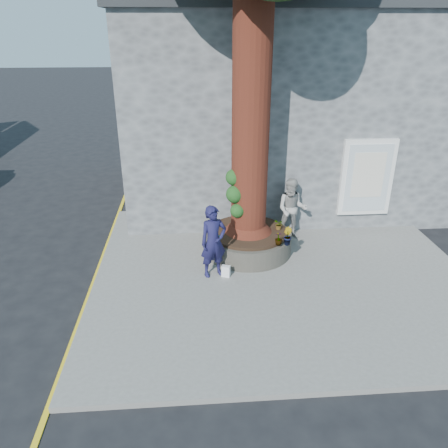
{
  "coord_description": "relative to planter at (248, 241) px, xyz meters",
  "views": [
    {
      "loc": [
        -0.62,
        -8.24,
        5.63
      ],
      "look_at": [
        0.11,
        1.3,
        1.25
      ],
      "focal_mm": 35.0,
      "sensor_mm": 36.0,
      "label": 1
    }
  ],
  "objects": [
    {
      "name": "woman",
      "position": [
        1.31,
        0.73,
        0.57
      ],
      "size": [
        0.98,
        0.85,
        1.72
      ],
      "primitive_type": "imported",
      "rotation": [
        0.0,
        0.0,
        -0.27
      ],
      "color": "#A3A19C",
      "rests_on": "pavement"
    },
    {
      "name": "man",
      "position": [
        -0.97,
        -1.15,
        0.59
      ],
      "size": [
        0.75,
        0.62,
        1.77
      ],
      "primitive_type": "imported",
      "rotation": [
        0.0,
        0.0,
        0.35
      ],
      "color": "#17163D",
      "rests_on": "pavement"
    },
    {
      "name": "planter",
      "position": [
        0.0,
        0.0,
        0.0
      ],
      "size": [
        2.3,
        2.3,
        0.6
      ],
      "color": "black",
      "rests_on": "pavement"
    },
    {
      "name": "plant_a",
      "position": [
        -0.85,
        -0.85,
        0.47
      ],
      "size": [
        0.2,
        0.16,
        0.33
      ],
      "primitive_type": "imported",
      "rotation": [
        0.0,
        0.0,
        0.23
      ],
      "color": "gray",
      "rests_on": "planter"
    },
    {
      "name": "plant_c",
      "position": [
        0.64,
        -0.85,
        0.47
      ],
      "size": [
        0.23,
        0.23,
        0.33
      ],
      "primitive_type": "imported",
      "rotation": [
        0.0,
        0.0,
        3.46
      ],
      "color": "gray",
      "rests_on": "planter"
    },
    {
      "name": "stone_shop",
      "position": [
        1.7,
        5.2,
        2.75
      ],
      "size": [
        10.3,
        8.3,
        6.3
      ],
      "color": "#535559",
      "rests_on": "ground"
    },
    {
      "name": "plant_d",
      "position": [
        0.81,
        -0.0,
        0.45
      ],
      "size": [
        0.28,
        0.3,
        0.28
      ],
      "primitive_type": "imported",
      "rotation": [
        0.0,
        0.0,
        4.93
      ],
      "color": "gray",
      "rests_on": "planter"
    },
    {
      "name": "pavement",
      "position": [
        0.7,
        -1.0,
        -0.35
      ],
      "size": [
        9.0,
        8.0,
        0.12
      ],
      "primitive_type": "cube",
      "color": "slate",
      "rests_on": "ground"
    },
    {
      "name": "yellow_line",
      "position": [
        -3.85,
        -1.0,
        -0.41
      ],
      "size": [
        0.1,
        30.0,
        0.01
      ],
      "primitive_type": "cube",
      "color": "yellow",
      "rests_on": "ground"
    },
    {
      "name": "ground",
      "position": [
        -0.8,
        -2.0,
        -0.41
      ],
      "size": [
        120.0,
        120.0,
        0.0
      ],
      "primitive_type": "plane",
      "color": "black",
      "rests_on": "ground"
    },
    {
      "name": "plant_b",
      "position": [
        0.85,
        -0.85,
        0.53
      ],
      "size": [
        0.26,
        0.27,
        0.44
      ],
      "primitive_type": "imported",
      "rotation": [
        0.0,
        0.0,
        1.7
      ],
      "color": "gray",
      "rests_on": "planter"
    },
    {
      "name": "shopping_bag",
      "position": [
        -0.68,
        -1.26,
        -0.15
      ],
      "size": [
        0.23,
        0.18,
        0.28
      ],
      "primitive_type": "cube",
      "rotation": [
        0.0,
        0.0,
        -0.34
      ],
      "color": "white",
      "rests_on": "pavement"
    }
  ]
}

